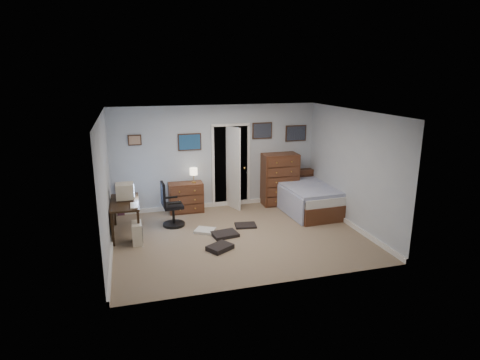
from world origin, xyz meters
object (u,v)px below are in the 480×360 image
object	(u,v)px
low_dresser	(186,197)
office_chair	(171,209)
computer_desk	(121,209)
tall_dresser	(280,179)
bed	(305,196)

from	to	relation	value
low_dresser	office_chair	bearing A→B (deg)	-117.72
computer_desk	tall_dresser	distance (m)	3.97
low_dresser	tall_dresser	size ratio (longest dim) A/B	0.62
computer_desk	bed	size ratio (longest dim) A/B	0.55
bed	office_chair	bearing A→B (deg)	-178.62
low_dresser	tall_dresser	bearing A→B (deg)	0.34
office_chair	tall_dresser	world-z (taller)	tall_dresser
low_dresser	computer_desk	bearing A→B (deg)	-144.26
low_dresser	bed	distance (m)	2.86
computer_desk	office_chair	size ratio (longest dim) A/B	1.23
low_dresser	tall_dresser	xyz separation A→B (m)	(2.36, -0.02, 0.29)
tall_dresser	bed	world-z (taller)	tall_dresser
computer_desk	bed	bearing A→B (deg)	6.22
office_chair	bed	bearing A→B (deg)	1.02
bed	low_dresser	bearing A→B (deg)	165.21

